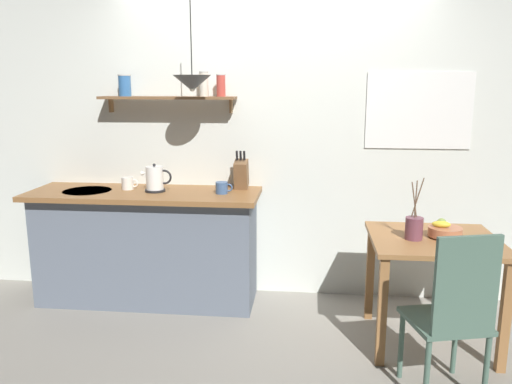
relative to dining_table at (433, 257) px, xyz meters
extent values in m
plane|color=gray|center=(-1.14, 0.17, -0.62)|extent=(14.00, 14.00, 0.00)
cube|color=silver|center=(-0.94, 0.82, 0.73)|extent=(6.80, 0.10, 2.70)
cube|color=white|center=(0.00, 0.76, 0.93)|extent=(0.81, 0.01, 0.59)
cube|color=silver|center=(0.00, 0.77, 0.93)|extent=(0.75, 0.01, 0.53)
cube|color=slate|center=(-2.14, 0.49, -0.18)|extent=(1.74, 0.52, 0.89)
cube|color=brown|center=(-2.14, 0.47, 0.28)|extent=(1.83, 0.63, 0.04)
cylinder|color=#B7BABF|center=(-2.60, 0.45, 0.30)|extent=(0.38, 0.38, 0.01)
cube|color=brown|center=(-1.98, 0.66, 1.03)|extent=(1.10, 0.18, 0.02)
cube|color=#99754C|center=(-2.48, 0.74, 0.97)|extent=(0.02, 0.06, 0.12)
cube|color=#99754C|center=(-1.48, 0.74, 0.97)|extent=(0.02, 0.06, 0.12)
cylinder|color=#3366A3|center=(-2.33, 0.66, 1.12)|extent=(0.10, 0.10, 0.16)
cylinder|color=silver|center=(-2.33, 0.66, 1.20)|extent=(0.10, 0.10, 0.01)
cylinder|color=beige|center=(-1.68, 0.66, 1.13)|extent=(0.07, 0.07, 0.18)
cylinder|color=silver|center=(-1.68, 0.66, 1.23)|extent=(0.07, 0.07, 0.01)
cylinder|color=#BC4238|center=(-1.55, 0.66, 1.12)|extent=(0.07, 0.07, 0.16)
cylinder|color=silver|center=(-1.55, 0.66, 1.21)|extent=(0.07, 0.07, 0.01)
cube|color=#9E6B3D|center=(0.00, 0.00, 0.11)|extent=(0.84, 0.77, 0.03)
cube|color=#9E6B3D|center=(-0.37, -0.33, -0.26)|extent=(0.06, 0.06, 0.72)
cube|color=#9E6B3D|center=(0.37, -0.33, -0.26)|extent=(0.06, 0.06, 0.72)
cube|color=#9E6B3D|center=(-0.37, 0.33, -0.26)|extent=(0.06, 0.06, 0.72)
cube|color=#9E6B3D|center=(0.37, 0.33, -0.26)|extent=(0.06, 0.06, 0.72)
cube|color=#4C6B5B|center=(-0.06, -0.59, -0.18)|extent=(0.49, 0.48, 0.03)
cube|color=#4C6B5B|center=(-0.01, -0.76, 0.10)|extent=(0.35, 0.12, 0.54)
cylinder|color=#4C6B5B|center=(0.07, -0.38, -0.41)|extent=(0.03, 0.03, 0.43)
cylinder|color=#4C6B5B|center=(-0.27, -0.47, -0.41)|extent=(0.03, 0.03, 0.43)
cylinder|color=#4C6B5B|center=(0.15, -0.70, -0.41)|extent=(0.03, 0.03, 0.43)
cylinder|color=#4C6B5B|center=(-0.18, -0.79, -0.41)|extent=(0.03, 0.03, 0.43)
cylinder|color=#BC704C|center=(0.07, 0.01, 0.14)|extent=(0.10, 0.10, 0.01)
cylinder|color=#BC704C|center=(0.07, 0.01, 0.17)|extent=(0.22, 0.22, 0.06)
ellipsoid|color=yellow|center=(0.04, 0.01, 0.22)|extent=(0.13, 0.08, 0.04)
sphere|color=#8EA84C|center=(0.05, 0.04, 0.23)|extent=(0.06, 0.06, 0.06)
cylinder|color=brown|center=(-0.15, -0.04, 0.20)|extent=(0.12, 0.12, 0.15)
cylinder|color=brown|center=(-0.16, -0.03, 0.40)|extent=(0.05, 0.02, 0.24)
cylinder|color=brown|center=(-0.15, -0.04, 0.40)|extent=(0.01, 0.02, 0.25)
cylinder|color=brown|center=(-0.14, -0.04, 0.41)|extent=(0.07, 0.03, 0.26)
cylinder|color=black|center=(-2.05, 0.47, 0.31)|extent=(0.16, 0.16, 0.02)
cylinder|color=white|center=(-2.05, 0.47, 0.41)|extent=(0.14, 0.14, 0.18)
sphere|color=black|center=(-2.05, 0.47, 0.51)|extent=(0.02, 0.02, 0.02)
cone|color=white|center=(-2.14, 0.47, 0.45)|extent=(0.04, 0.04, 0.04)
torus|color=black|center=(-1.97, 0.47, 0.42)|extent=(0.12, 0.02, 0.12)
cube|color=brown|center=(-1.39, 0.65, 0.42)|extent=(0.11, 0.18, 0.24)
cylinder|color=black|center=(-1.42, 0.61, 0.58)|extent=(0.02, 0.03, 0.08)
cylinder|color=black|center=(-1.39, 0.61, 0.58)|extent=(0.02, 0.03, 0.08)
cylinder|color=black|center=(-1.36, 0.61, 0.58)|extent=(0.02, 0.03, 0.08)
cylinder|color=white|center=(-2.30, 0.53, 0.35)|extent=(0.09, 0.09, 0.10)
torus|color=white|center=(-2.24, 0.53, 0.35)|extent=(0.07, 0.01, 0.07)
cylinder|color=#3D5B89|center=(-1.52, 0.45, 0.35)|extent=(0.09, 0.09, 0.09)
torus|color=#3D5B89|center=(-1.46, 0.45, 0.35)|extent=(0.06, 0.01, 0.06)
cylinder|color=black|center=(-1.70, 0.33, 1.47)|extent=(0.01, 0.01, 0.53)
cone|color=#4C5156|center=(-1.70, 0.33, 1.14)|extent=(0.28, 0.28, 0.12)
sphere|color=white|center=(-1.70, 0.33, 1.10)|extent=(0.04, 0.04, 0.04)
camera|label=1|loc=(-0.84, -3.37, 1.14)|focal=35.78mm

